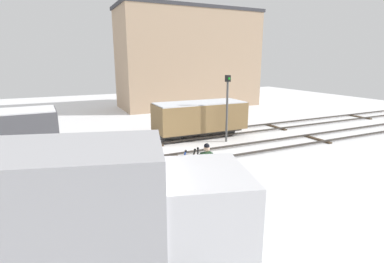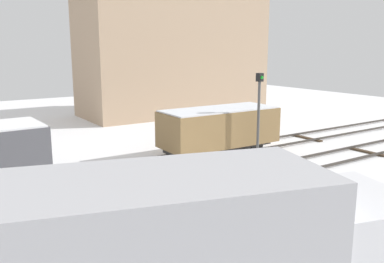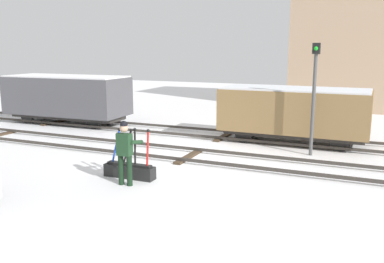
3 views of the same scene
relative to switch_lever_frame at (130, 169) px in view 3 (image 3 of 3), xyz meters
name	(u,v)px [view 3 (image 3 of 3)]	position (x,y,z in m)	size (l,w,h in m)	color
ground_plane	(189,158)	(0.65, 2.69, -0.25)	(60.00, 60.00, 0.00)	white
track_main_line	(189,155)	(0.65, 2.69, -0.14)	(44.00, 1.94, 0.18)	#38332D
track_siding_near	(224,135)	(0.65, 6.28, -0.14)	(44.00, 1.94, 0.18)	#38332D
switch_lever_frame	(130,169)	(0.00, 0.00, 0.00)	(1.52, 0.37, 1.45)	black
rail_worker	(125,149)	(0.24, -0.58, 0.74)	(0.53, 0.67, 1.75)	black
signal_post	(314,88)	(4.36, 4.66, 2.08)	(0.24, 0.32, 3.79)	#4C4C4C
freight_car_near_switch	(294,111)	(3.46, 6.28, 1.00)	(5.52, 2.27, 2.15)	#2D2B28
freight_car_far_end	(67,96)	(-7.40, 6.28, 1.10)	(6.09, 2.47, 2.34)	#2D2B28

